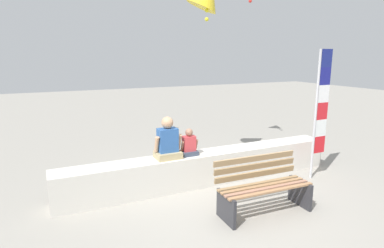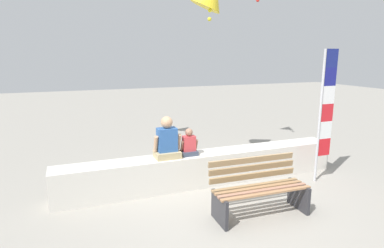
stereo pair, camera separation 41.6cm
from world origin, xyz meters
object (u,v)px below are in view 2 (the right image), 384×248
Objects in this scene: person_adult at (167,142)px; person_child at (189,145)px; flag_banner at (325,109)px; park_bench at (259,189)px.

person_adult is 1.50× the size of person_child.
person_child is at bearing 164.76° from flag_banner.
flag_banner reaches higher than person_adult.
park_bench is 3.01× the size of person_child.
person_adult is at bearing 166.89° from flag_banner.
park_bench is 1.64m from person_child.
flag_banner is (1.92, 0.75, 1.06)m from park_bench.
person_child is 0.20× the size of flag_banner.
park_bench is 2.00× the size of person_adult.
person_child is 2.73m from flag_banner.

